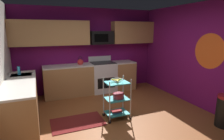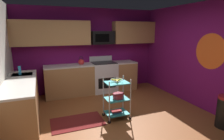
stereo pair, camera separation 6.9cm
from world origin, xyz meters
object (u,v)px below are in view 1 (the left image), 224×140
rolling_cart (117,99)px  fruit_bowl (117,80)px  microwave (101,38)px  mixing_bowl_large (119,96)px  oven_range (103,77)px  dish_soap_bottle (19,71)px  kettle (80,62)px  book_stack (117,111)px

rolling_cart → fruit_bowl: bearing=-126.9°
microwave → rolling_cart: size_ratio=0.77×
mixing_bowl_large → oven_range: bearing=80.8°
oven_range → microwave: microwave is taller
mixing_bowl_large → rolling_cart: bearing=180.0°
mixing_bowl_large → dish_soap_bottle: bearing=150.6°
mixing_bowl_large → kettle: 1.99m
mixing_bowl_large → kettle: kettle is taller
oven_range → fruit_bowl: size_ratio=4.04×
rolling_cart → microwave: bearing=80.2°
mixing_bowl_large → book_stack: bearing=180.0°
rolling_cart → kettle: kettle is taller
oven_range → rolling_cart: oven_range is taller
fruit_bowl → book_stack: fruit_bowl is taller
kettle → rolling_cart: bearing=-79.1°
oven_range → rolling_cart: size_ratio=1.20×
oven_range → rolling_cart: (-0.35, -1.89, -0.03)m
book_stack → dish_soap_bottle: 2.43m
rolling_cart → mixing_bowl_large: bearing=0.0°
dish_soap_bottle → mixing_bowl_large: bearing=-29.4°
kettle → dish_soap_bottle: size_ratio=1.32×
oven_range → microwave: (-0.00, 0.10, 1.22)m
oven_range → dish_soap_bottle: bearing=-161.8°
fruit_bowl → mixing_bowl_large: size_ratio=1.08×
oven_range → fruit_bowl: (-0.35, -1.89, 0.40)m
mixing_bowl_large → dish_soap_bottle: 2.36m
microwave → dish_soap_bottle: 2.56m
rolling_cart → dish_soap_bottle: dish_soap_bottle is taller
kettle → dish_soap_bottle: bearing=-154.7°
microwave → dish_soap_bottle: bearing=-159.5°
oven_range → microwave: 1.23m
oven_range → microwave: bearing=90.3°
rolling_cart → book_stack: (-0.00, 0.00, -0.30)m
rolling_cart → mixing_bowl_large: (0.04, 0.00, 0.07)m
book_stack → dish_soap_bottle: dish_soap_bottle is taller
oven_range → book_stack: (-0.35, -1.89, -0.33)m
microwave → book_stack: microwave is taller
microwave → rolling_cart: (-0.35, -2.00, -1.25)m
book_stack → kettle: bearing=100.9°
oven_range → kettle: (-0.71, -0.00, 0.52)m
mixing_bowl_large → fruit_bowl: bearing=-180.0°
rolling_cart → book_stack: size_ratio=3.89×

